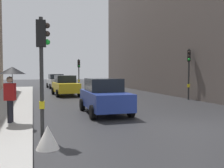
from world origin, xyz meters
name	(u,v)px	position (x,y,z in m)	size (l,w,h in m)	color
ground_plane	(194,129)	(0.00, 0.00, 0.00)	(120.00, 120.00, 0.00)	#28282B
building_facade_right	(197,29)	(11.71, 16.05, 6.74)	(12.00, 28.29, 13.48)	#5B514C
traffic_light_mid_street	(189,65)	(5.39, 8.31, 2.61)	(0.38, 0.44, 3.78)	#2D2D2D
traffic_light_near_left	(42,55)	(-5.38, 0.44, 2.64)	(0.44, 0.26, 3.84)	#2D2D2D
traffic_light_far_median	(79,69)	(-0.73, 20.30, 2.41)	(0.25, 0.43, 3.49)	#2D2D2D
car_white_compact	(56,81)	(-2.90, 24.38, 0.88)	(2.25, 4.32, 1.76)	silver
car_blue_van	(104,96)	(-2.25, 4.29, 0.88)	(2.08, 4.23, 1.76)	navy
car_yellow_taxi	(65,85)	(-2.95, 14.48, 0.88)	(2.22, 4.30, 1.76)	yellow
pedestrian_with_umbrella	(12,79)	(-6.45, 2.46, 1.84)	(1.00, 1.00, 2.14)	black
warning_sign_triangle	(48,137)	(-5.31, -0.88, 0.33)	(0.64, 0.64, 0.65)	silver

